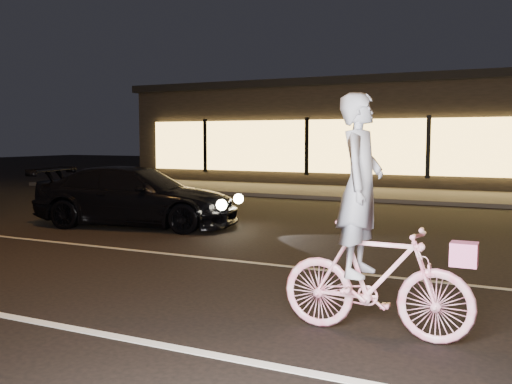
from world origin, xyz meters
The scene contains 7 objects.
ground centered at (0.00, 0.00, 0.00)m, with size 90.00×90.00×0.00m, color black.
lane_stripe_near centered at (0.00, -1.50, 0.00)m, with size 60.00×0.12×0.01m, color silver.
lane_stripe_far centered at (0.00, 2.00, 0.00)m, with size 60.00×0.10×0.01m, color gray.
sidewalk centered at (0.00, 13.00, 0.06)m, with size 30.00×4.00×0.12m, color #383533.
storefront centered at (0.00, 18.97, 2.15)m, with size 25.40×8.42×4.20m.
cyclist centered at (1.86, -0.39, 0.83)m, with size 1.85×0.64×2.32m.
sedan centered at (-4.43, 4.23, 0.64)m, with size 4.70×2.62×1.29m.
Camera 1 is at (3.19, -5.69, 1.89)m, focal length 40.00 mm.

